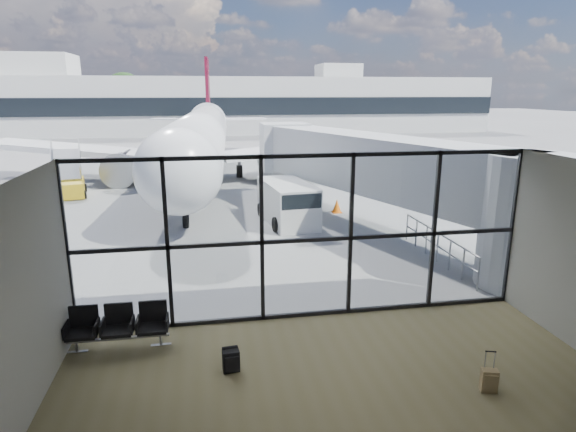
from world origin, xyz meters
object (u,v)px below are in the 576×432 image
object	(u,v)px
airliner	(201,137)
mobile_stairs	(68,185)
belt_loader	(198,168)
backpack	(231,361)
service_van	(288,203)
suitcase	(489,380)
seating_row	(119,324)

from	to	relation	value
airliner	mobile_stairs	distance (m)	9.85
belt_loader	mobile_stairs	xyz separation A→B (m)	(-7.56, -5.28, -0.06)
backpack	service_van	size ratio (longest dim) A/B	0.12
backpack	airliner	size ratio (longest dim) A/B	0.02
suitcase	service_van	size ratio (longest dim) A/B	0.19
seating_row	service_van	world-z (taller)	service_van
airliner	seating_row	bearing A→B (deg)	-91.66
service_van	mobile_stairs	bearing A→B (deg)	138.50
backpack	mobile_stairs	xyz separation A→B (m)	(-8.44, 20.27, 0.35)
airliner	mobile_stairs	size ratio (longest dim) A/B	9.20
backpack	suitcase	distance (m)	5.45
seating_row	airliner	size ratio (longest dim) A/B	0.07
seating_row	belt_loader	distance (m)	24.04
belt_loader	mobile_stairs	world-z (taller)	mobile_stairs
suitcase	mobile_stairs	bearing A→B (deg)	137.64
suitcase	airliner	bearing A→B (deg)	117.72
suitcase	mobile_stairs	xyz separation A→B (m)	(-13.62, 21.94, 0.35)
backpack	seating_row	bearing A→B (deg)	143.44
airliner	service_van	distance (m)	14.44
service_van	suitcase	bearing A→B (deg)	-89.24
backpack	service_van	world-z (taller)	service_van
backpack	suitcase	bearing A→B (deg)	-23.26
mobile_stairs	suitcase	bearing A→B (deg)	-69.97
backpack	service_van	xyz separation A→B (m)	(3.37, 12.08, 0.70)
backpack	service_van	bearing A→B (deg)	68.94
airliner	service_van	xyz separation A→B (m)	(4.00, -13.75, -1.86)
airliner	belt_loader	bearing A→B (deg)	-128.77
airliner	belt_loader	xyz separation A→B (m)	(-0.26, -0.29, -2.16)
mobile_stairs	backpack	bearing A→B (deg)	-79.21
service_van	backpack	bearing A→B (deg)	-112.36
seating_row	service_van	xyz separation A→B (m)	(5.98, 10.51, 0.39)
airliner	belt_loader	distance (m)	2.19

